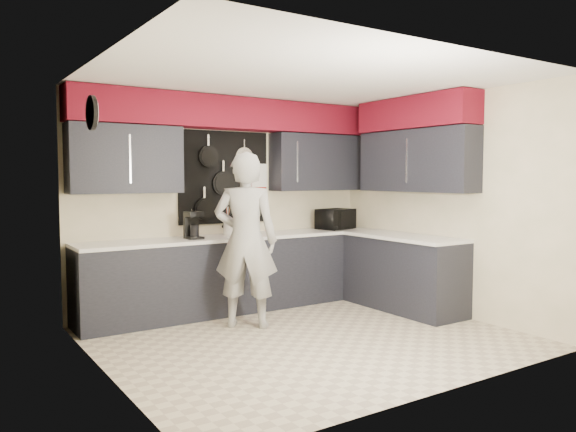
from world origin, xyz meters
TOP-DOWN VIEW (x-y plane):
  - ground at (0.00, 0.00)m, footprint 4.00×4.00m
  - back_wall_assembly at (0.01, 1.60)m, footprint 4.00×0.36m
  - right_wall_assembly at (1.85, 0.26)m, footprint 0.36×3.50m
  - left_wall_assembly at (-1.99, 0.02)m, footprint 0.05×3.50m
  - base_cabinets at (0.49, 1.13)m, footprint 3.95×2.20m
  - microwave at (1.48, 1.42)m, footprint 0.57×0.46m
  - knife_block at (0.02, 1.42)m, footprint 0.10×0.10m
  - utensil_crock at (-0.11, 1.51)m, footprint 0.12×0.12m
  - coffee_maker at (-0.62, 1.40)m, footprint 0.17×0.21m
  - person at (-0.31, 0.71)m, footprint 0.83×0.79m

SIDE VIEW (x-z plane):
  - ground at x=0.00m, z-range 0.00..0.00m
  - base_cabinets at x=0.49m, z-range 0.00..0.92m
  - person at x=-0.31m, z-range 0.00..1.90m
  - utensil_crock at x=-0.11m, z-range 0.92..1.08m
  - knife_block at x=0.02m, z-range 0.92..1.13m
  - microwave at x=1.48m, z-range 0.92..1.20m
  - coffee_maker at x=-0.62m, z-range 0.93..1.24m
  - left_wall_assembly at x=-1.99m, z-range 0.03..2.63m
  - right_wall_assembly at x=1.85m, z-range 0.64..3.24m
  - back_wall_assembly at x=0.01m, z-range 0.71..3.31m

